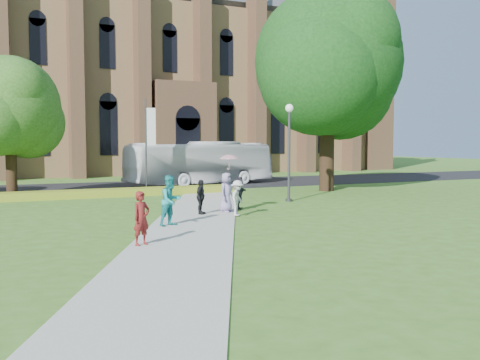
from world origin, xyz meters
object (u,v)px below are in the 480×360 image
tour_coach (201,163)px  pedestrian_0 (141,218)px  streetlamp (289,140)px  large_tree (328,63)px

tour_coach → pedestrian_0: tour_coach is taller
streetlamp → tour_coach: (-0.28, 12.50, -1.65)m
large_tree → pedestrian_0: bearing=-139.8°
tour_coach → pedestrian_0: size_ratio=7.04×
large_tree → tour_coach: large_tree is taller
pedestrian_0 → streetlamp: bearing=15.2°
streetlamp → large_tree: (5.50, 4.50, 5.07)m
streetlamp → pedestrian_0: 13.98m
tour_coach → pedestrian_0: bearing=142.9°
streetlamp → pedestrian_0: streetlamp is taller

